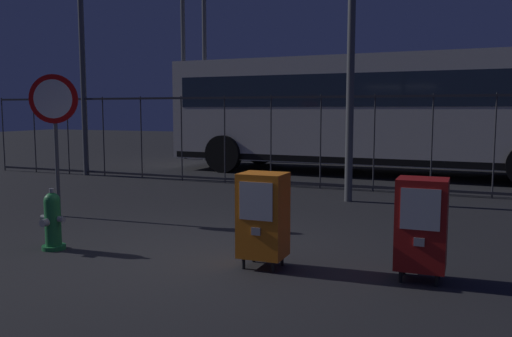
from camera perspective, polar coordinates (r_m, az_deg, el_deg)
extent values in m
plane|color=#262628|center=(6.34, -6.68, -9.12)|extent=(60.00, 60.00, 0.00)
cylinder|color=#1E7238|center=(6.96, -20.87, -7.89)|extent=(0.28, 0.28, 0.05)
cylinder|color=#1E7238|center=(6.89, -20.96, -5.47)|extent=(0.19, 0.19, 0.55)
sphere|color=#1E7238|center=(6.84, -21.06, -3.22)|extent=(0.19, 0.19, 0.19)
cylinder|color=gray|center=(6.83, -21.10, -2.22)|extent=(0.06, 0.06, 0.05)
cylinder|color=gray|center=(6.79, -21.75, -5.44)|extent=(0.09, 0.08, 0.09)
cylinder|color=gray|center=(6.97, -21.77, -4.92)|extent=(0.07, 0.07, 0.07)
cylinder|color=gray|center=(6.80, -20.18, -5.14)|extent=(0.07, 0.07, 0.07)
cylinder|color=black|center=(5.50, 15.25, -11.10)|extent=(0.04, 0.04, 0.12)
cylinder|color=black|center=(5.47, 18.81, -11.30)|extent=(0.04, 0.04, 0.12)
cylinder|color=black|center=(5.77, 15.59, -10.29)|extent=(0.04, 0.04, 0.12)
cylinder|color=black|center=(5.74, 18.98, -10.47)|extent=(0.04, 0.04, 0.12)
cube|color=#9E1411|center=(5.49, 17.33, -5.69)|extent=(0.48, 0.40, 0.90)
cube|color=#B2B7BF|center=(5.25, 17.21, -4.22)|extent=(0.36, 0.01, 0.40)
cube|color=gray|center=(5.32, 17.10, -7.56)|extent=(0.10, 0.02, 0.08)
cylinder|color=black|center=(5.74, -1.34, -10.14)|extent=(0.04, 0.04, 0.12)
cylinder|color=black|center=(5.62, 1.86, -10.50)|extent=(0.04, 0.04, 0.12)
cylinder|color=black|center=(5.98, -0.26, -9.43)|extent=(0.04, 0.04, 0.12)
cylinder|color=black|center=(5.87, 2.82, -9.76)|extent=(0.04, 0.04, 0.12)
cube|color=orange|center=(5.68, 0.77, -5.00)|extent=(0.48, 0.40, 0.90)
cube|color=#B2B7BF|center=(5.46, -0.01, -3.55)|extent=(0.36, 0.01, 0.40)
cube|color=gray|center=(5.52, -0.02, -6.77)|extent=(0.10, 0.02, 0.08)
cylinder|color=#4C4F54|center=(8.88, -20.63, 2.16)|extent=(0.06, 0.06, 2.20)
cylinder|color=red|center=(8.85, -20.91, 6.99)|extent=(0.71, 0.31, 0.76)
cylinder|color=white|center=(8.84, -20.97, 6.99)|extent=(0.56, 0.23, 0.60)
cube|color=#2D2D33|center=(11.34, 7.00, 7.64)|extent=(18.00, 0.04, 0.05)
cube|color=#2D2D33|center=(11.45, 6.88, -1.66)|extent=(18.00, 0.04, 0.05)
cylinder|color=#2D2D33|center=(16.22, -25.49, 3.32)|extent=(0.03, 0.03, 2.00)
cylinder|color=#2D2D33|center=(15.41, -22.66, 3.32)|extent=(0.03, 0.03, 2.00)
cylinder|color=#2D2D33|center=(14.64, -19.52, 3.31)|extent=(0.03, 0.03, 2.00)
cylinder|color=#2D2D33|center=(13.92, -16.05, 3.29)|extent=(0.03, 0.03, 2.00)
cylinder|color=#2D2D33|center=(13.26, -12.21, 3.25)|extent=(0.03, 0.03, 2.00)
cylinder|color=#2D2D33|center=(12.66, -7.99, 3.19)|extent=(0.03, 0.03, 2.00)
cylinder|color=#2D2D33|center=(12.14, -3.38, 3.10)|extent=(0.03, 0.03, 2.00)
cylinder|color=#2D2D33|center=(11.70, 1.61, 2.99)|extent=(0.03, 0.03, 2.00)
cylinder|color=#2D2D33|center=(11.36, 6.94, 2.84)|extent=(0.03, 0.03, 2.00)
cylinder|color=#2D2D33|center=(11.12, 12.55, 2.66)|extent=(0.03, 0.03, 2.00)
cylinder|color=#2D2D33|center=(10.99, 18.35, 2.45)|extent=(0.03, 0.03, 2.00)
cylinder|color=#2D2D33|center=(10.97, 24.22, 2.21)|extent=(0.03, 0.03, 2.00)
cube|color=beige|center=(14.15, 12.28, 6.17)|extent=(10.58, 2.86, 2.65)
cube|color=#1E2838|center=(14.16, 12.33, 8.10)|extent=(9.95, 2.86, 0.80)
cube|color=black|center=(14.21, 12.17, 1.22)|extent=(10.37, 2.86, 0.16)
cylinder|color=black|center=(14.26, -3.51, 1.58)|extent=(1.01, 0.31, 1.00)
cylinder|color=black|center=(16.51, 0.51, 2.24)|extent=(1.01, 0.31, 1.00)
cube|color=beige|center=(17.72, 21.57, 5.88)|extent=(10.69, 3.51, 2.65)
cube|color=#1E2838|center=(17.73, 21.63, 7.42)|extent=(10.07, 3.47, 0.80)
cube|color=black|center=(17.77, 21.41, 1.93)|extent=(10.49, 3.50, 0.16)
cylinder|color=black|center=(17.34, 8.79, 2.36)|extent=(1.02, 0.38, 1.00)
cylinder|color=black|center=(19.72, 11.14, 2.79)|extent=(1.02, 0.38, 1.00)
cylinder|color=#4C4F54|center=(14.42, -18.21, 13.40)|extent=(0.14, 0.14, 7.07)
cylinder|color=#4C4F54|center=(18.33, -7.81, 12.15)|extent=(0.14, 0.14, 7.11)
cylinder|color=#4C4F54|center=(17.88, -5.55, 12.47)|extent=(0.14, 0.14, 7.20)
cylinder|color=#4C4F54|center=(10.01, 10.26, 17.18)|extent=(0.14, 0.14, 7.17)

